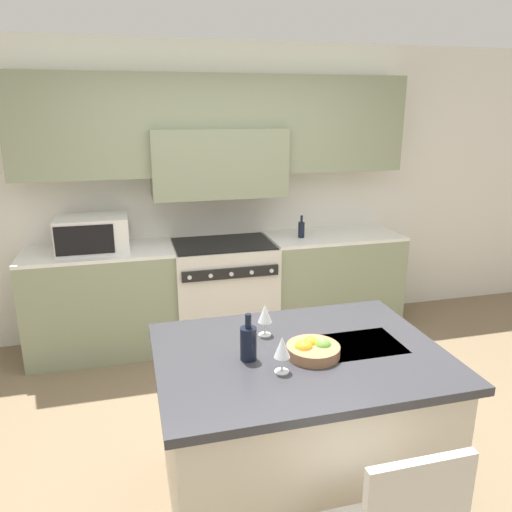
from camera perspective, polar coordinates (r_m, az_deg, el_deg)
name	(u,v)px	position (r m, az deg, el deg)	size (l,w,h in m)	color
ground_plane	(276,449)	(3.47, 2.25, -21.20)	(10.00, 10.00, 0.00)	#7A664C
back_cabinetry	(216,167)	(4.67, -4.60, 10.07)	(10.00, 0.46, 2.70)	silver
back_counter	(223,291)	(4.70, -3.74, -3.97)	(3.46, 0.62, 0.95)	gray
range_stove	(224,292)	(4.68, -3.69, -4.08)	(0.91, 0.70, 0.94)	beige
microwave	(93,234)	(4.45, -18.17, 2.42)	(0.59, 0.41, 0.29)	silver
kitchen_island	(298,427)	(2.87, 4.82, -18.94)	(1.48, 1.09, 0.92)	beige
wine_bottle	(248,342)	(2.50, -0.88, -9.84)	(0.08, 0.08, 0.24)	black
wine_glass_near	(282,348)	(2.38, 3.00, -10.49)	(0.08, 0.08, 0.18)	white
wine_glass_far	(265,314)	(2.74, 1.03, -6.68)	(0.08, 0.08, 0.18)	white
fruit_bowl	(313,349)	(2.58, 6.49, -10.57)	(0.27, 0.27, 0.09)	#996B47
oil_bottle_on_counter	(301,229)	(4.70, 5.20, 3.07)	(0.06, 0.06, 0.21)	black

